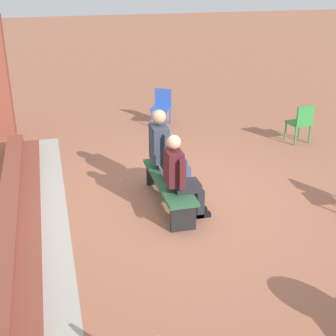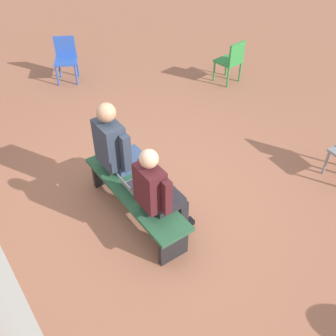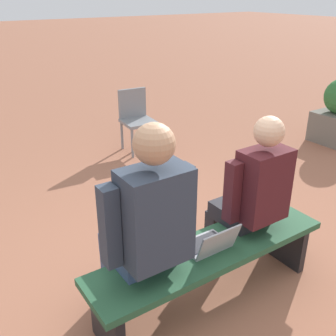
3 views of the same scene
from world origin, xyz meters
TOP-DOWN VIEW (x-y plane):
  - ground_plane at (0.00, 0.00)m, footprint 60.00×60.00m
  - bench at (-0.02, 0.11)m, footprint 1.80×0.44m
  - person_student at (-0.43, 0.05)m, footprint 0.53×0.67m
  - person_adult at (0.45, 0.04)m, footprint 0.60×0.76m
  - laptop at (-0.00, 0.13)m, footprint 0.32×0.29m
  - plastic_chair_by_pillar at (-1.07, -2.77)m, footprint 0.46×0.46m

SIDE VIEW (x-z plane):
  - ground_plane at x=0.00m, z-range 0.00..0.00m
  - bench at x=-0.02m, z-range 0.13..0.58m
  - plastic_chair_by_pillar at x=-1.07m, z-range 0.06..0.90m
  - laptop at x=0.00m, z-range 0.39..0.61m
  - person_student at x=-0.43m, z-range 0.05..1.37m
  - person_adult at x=0.45m, z-range 0.04..1.48m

